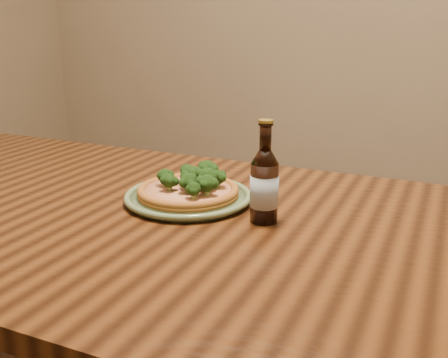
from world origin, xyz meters
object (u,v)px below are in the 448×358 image
at_px(plate, 188,197).
at_px(pizza, 190,188).
at_px(table, 119,245).
at_px(beer_bottle, 264,185).

xyz_separation_m(plate, pizza, (0.00, 0.00, 0.02)).
xyz_separation_m(table, plate, (0.13, 0.09, 0.10)).
height_order(table, pizza, pizza).
distance_m(table, plate, 0.19).
distance_m(table, pizza, 0.20).
bearing_deg(table, plate, 34.57).
bearing_deg(pizza, beer_bottle, -13.15).
relative_size(table, beer_bottle, 7.78).
bearing_deg(plate, pizza, 16.05).
xyz_separation_m(table, pizza, (0.13, 0.09, 0.12)).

